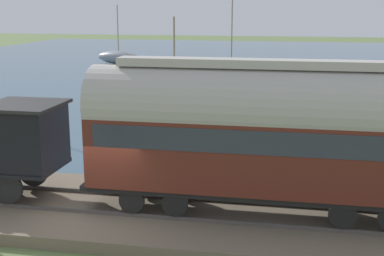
{
  "coord_description": "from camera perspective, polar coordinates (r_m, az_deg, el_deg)",
  "views": [
    {
      "loc": [
        -13.85,
        -5.42,
        6.44
      ],
      "look_at": [
        7.54,
        -1.29,
        1.4
      ],
      "focal_mm": 50.0,
      "sensor_mm": 36.0,
      "label": 1
    }
  ],
  "objects": [
    {
      "name": "sailboat_gray",
      "position": [
        60.15,
        -7.83,
        7.47
      ],
      "size": [
        3.5,
        5.88,
        6.43
      ],
      "rotation": [
        0.0,
        0.0,
        -0.33
      ],
      "color": "gray",
      "rests_on": "harbor_water"
    },
    {
      "name": "sailboat_brown",
      "position": [
        44.0,
        4.19,
        5.57
      ],
      "size": [
        4.38,
        5.63,
        7.46
      ],
      "rotation": [
        0.0,
        0.0,
        -0.58
      ],
      "color": "brown",
      "rests_on": "harbor_water"
    },
    {
      "name": "sailboat_white",
      "position": [
        29.74,
        -1.86,
        1.9
      ],
      "size": [
        3.3,
        6.03,
        5.81
      ],
      "rotation": [
        0.0,
        0.0,
        -0.32
      ],
      "color": "white",
      "rests_on": "harbor_water"
    },
    {
      "name": "harbor_water",
      "position": [
        58.57,
        5.59,
        6.65
      ],
      "size": [
        80.0,
        80.0,
        0.01
      ],
      "color": "#426075",
      "rests_on": "ground"
    },
    {
      "name": "ground_plane",
      "position": [
        16.21,
        -9.73,
        -10.59
      ],
      "size": [
        200.0,
        200.0,
        0.0
      ],
      "primitive_type": "plane",
      "color": "#607542"
    },
    {
      "name": "rail_embankment",
      "position": [
        17.1,
        -8.46,
        -8.61
      ],
      "size": [
        5.4,
        56.0,
        0.48
      ],
      "color": "#756651",
      "rests_on": "ground"
    },
    {
      "name": "passenger_coach",
      "position": [
        15.38,
        7.31,
        -0.18
      ],
      "size": [
        2.24,
        10.36,
        4.49
      ],
      "color": "black",
      "rests_on": "rail_embankment"
    }
  ]
}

